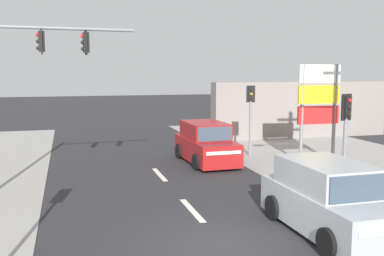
# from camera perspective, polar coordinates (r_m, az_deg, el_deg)

# --- Properties ---
(ground_plane) EXTENTS (140.00, 140.00, 0.00)m
(ground_plane) POSITION_cam_1_polar(r_m,az_deg,el_deg) (11.41, 4.23, -14.76)
(ground_plane) COLOR #28282B
(lane_dash_mid) EXTENTS (0.20, 2.40, 0.01)m
(lane_dash_mid) POSITION_cam_1_polar(r_m,az_deg,el_deg) (14.10, 0.01, -10.37)
(lane_dash_mid) COLOR silver
(lane_dash_mid) RESTS_ON ground
(lane_dash_far) EXTENTS (0.20, 2.40, 0.01)m
(lane_dash_far) POSITION_cam_1_polar(r_m,az_deg,el_deg) (18.79, -4.14, -5.91)
(lane_dash_far) COLOR silver
(lane_dash_far) RESTS_ON ground
(traffic_signal_mast) EXTENTS (5.28, 0.58, 6.00)m
(traffic_signal_mast) POSITION_cam_1_polar(r_m,az_deg,el_deg) (15.99, -21.23, 6.31)
(traffic_signal_mast) COLOR slate
(traffic_signal_mast) RESTS_ON ground
(pedestal_signal_right_kerb) EXTENTS (0.43, 0.31, 3.56)m
(pedestal_signal_right_kerb) POSITION_cam_1_polar(r_m,az_deg,el_deg) (15.03, 18.92, -0.24)
(pedestal_signal_right_kerb) COLOR slate
(pedestal_signal_right_kerb) RESTS_ON ground
(pedestal_signal_far_median) EXTENTS (0.44, 0.30, 3.56)m
(pedestal_signal_far_median) POSITION_cam_1_polar(r_m,az_deg,el_deg) (22.68, 7.45, 2.48)
(pedestal_signal_far_median) COLOR slate
(pedestal_signal_far_median) RESTS_ON ground
(shopping_plaza_sign) EXTENTS (2.10, 0.16, 4.60)m
(shopping_plaza_sign) POSITION_cam_1_polar(r_m,az_deg,el_deg) (21.59, 15.80, 3.54)
(shopping_plaza_sign) COLOR slate
(shopping_plaza_sign) RESTS_ON ground
(shopfront_wall_far) EXTENTS (12.00, 1.00, 3.60)m
(shopfront_wall_far) POSITION_cam_1_polar(r_m,az_deg,el_deg) (29.88, 13.71, 2.28)
(shopfront_wall_far) COLOR gray
(shopfront_wall_far) RESTS_ON ground
(suv_crossing_left) EXTENTS (2.15, 4.58, 1.90)m
(suv_crossing_left) POSITION_cam_1_polar(r_m,az_deg,el_deg) (21.05, 1.78, -2.03)
(suv_crossing_left) COLOR maroon
(suv_crossing_left) RESTS_ON ground
(suv_receding_far) EXTENTS (2.08, 4.55, 1.90)m
(suv_receding_far) POSITION_cam_1_polar(r_m,az_deg,el_deg) (12.53, 16.92, -8.76)
(suv_receding_far) COLOR #A3A8AD
(suv_receding_far) RESTS_ON ground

